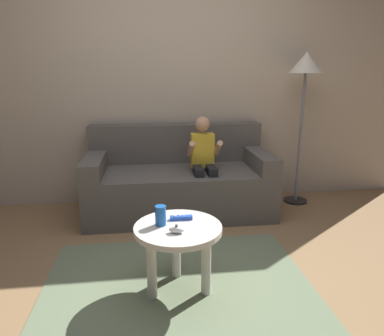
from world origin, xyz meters
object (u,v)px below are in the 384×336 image
(game_remote_blue_near_edge, at_px, (181,218))
(person_seated_on_couch, at_px, (204,161))
(nunchuk_white, at_px, (177,230))
(floor_lamp, at_px, (306,74))
(soda_can, at_px, (161,216))
(couch, at_px, (179,182))
(coffee_table, at_px, (178,238))

(game_remote_blue_near_edge, bearing_deg, person_seated_on_couch, 73.53)
(person_seated_on_couch, relative_size, nunchuk_white, 9.63)
(floor_lamp, bearing_deg, soda_can, -136.61)
(game_remote_blue_near_edge, distance_m, floor_lamp, 2.09)
(couch, bearing_deg, coffee_table, -95.44)
(person_seated_on_couch, relative_size, game_remote_blue_near_edge, 6.72)
(game_remote_blue_near_edge, bearing_deg, coffee_table, -107.94)
(coffee_table, distance_m, game_remote_blue_near_edge, 0.13)
(coffee_table, distance_m, nunchuk_white, 0.15)
(couch, distance_m, person_seated_on_couch, 0.37)
(person_seated_on_couch, distance_m, nunchuk_white, 1.31)
(person_seated_on_couch, distance_m, coffee_table, 1.22)
(floor_lamp, bearing_deg, game_remote_blue_near_edge, -135.34)
(couch, xyz_separation_m, coffee_table, (-0.13, -1.32, 0.06))
(coffee_table, xyz_separation_m, nunchuk_white, (-0.02, -0.10, 0.11))
(soda_can, bearing_deg, coffee_table, -12.29)
(coffee_table, height_order, floor_lamp, floor_lamp)
(person_seated_on_couch, height_order, floor_lamp, floor_lamp)
(coffee_table, relative_size, floor_lamp, 0.35)
(coffee_table, bearing_deg, nunchuk_white, -99.25)
(person_seated_on_couch, relative_size, soda_can, 7.74)
(nunchuk_white, height_order, soda_can, soda_can)
(game_remote_blue_near_edge, relative_size, floor_lamp, 0.09)
(nunchuk_white, distance_m, floor_lamp, 2.24)
(person_seated_on_couch, bearing_deg, floor_lamp, 14.71)
(person_seated_on_couch, bearing_deg, game_remote_blue_near_edge, -106.47)
(person_seated_on_couch, height_order, soda_can, person_seated_on_couch)
(coffee_table, bearing_deg, person_seated_on_couch, 73.42)
(nunchuk_white, bearing_deg, person_seated_on_couch, 74.00)
(soda_can, bearing_deg, game_remote_blue_near_edge, 26.43)
(couch, distance_m, soda_can, 1.34)
(person_seated_on_couch, bearing_deg, soda_can, -111.47)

